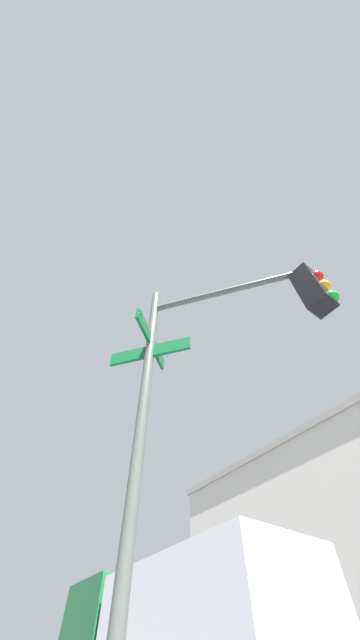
# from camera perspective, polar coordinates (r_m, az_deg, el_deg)

# --- Properties ---
(traffic_signal_near) EXTENTS (2.46, 1.91, 5.40)m
(traffic_signal_near) POSITION_cam_1_polar(r_m,az_deg,el_deg) (3.54, 9.80, -5.24)
(traffic_signal_near) COLOR #474C47
(traffic_signal_near) RESTS_ON ground_plane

